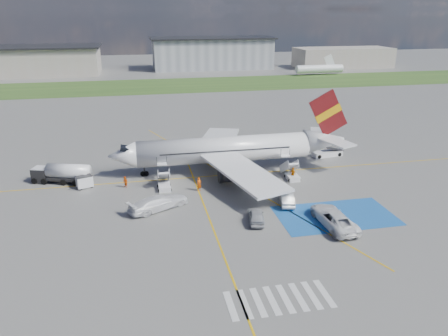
{
  "coord_description": "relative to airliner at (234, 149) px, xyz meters",
  "views": [
    {
      "loc": [
        -12.68,
        -47.54,
        23.35
      ],
      "look_at": [
        -1.69,
        5.68,
        3.5
      ],
      "focal_mm": 35.0,
      "sensor_mm": 36.0,
      "label": 1
    }
  ],
  "objects": [
    {
      "name": "crosswalk",
      "position": [
        -3.31,
        -32.0,
        -3.39
      ],
      "size": [
        9.0,
        4.0,
        0.01
      ],
      "color": "silver",
      "rests_on": "ground"
    },
    {
      "name": "terminal_west",
      "position": [
        -56.51,
        116.0,
        1.61
      ],
      "size": [
        60.0,
        22.0,
        10.0
      ],
      "primitive_type": "cube",
      "color": "#9F9689",
      "rests_on": "ground"
    },
    {
      "name": "van_white_b",
      "position": [
        -12.15,
        -11.83,
        -2.23
      ],
      "size": [
        6.37,
        4.83,
        2.32
      ],
      "primitive_type": "imported",
      "rotation": [
        0.0,
        0.0,
        2.04
      ],
      "color": "white",
      "rests_on": "ground"
    },
    {
      "name": "terminal_east",
      "position": [
        73.49,
        114.0,
        0.61
      ],
      "size": [
        40.0,
        16.0,
        8.0
      ],
      "primitive_type": "cube",
      "color": "#9F9689",
      "rests_on": "ground"
    },
    {
      "name": "taxiway_line_diag",
      "position": [
        -1.51,
        -2.0,
        -3.39
      ],
      "size": [
        20.71,
        56.45,
        0.01
      ],
      "primitive_type": "cube",
      "rotation": [
        0.0,
        0.0,
        0.35
      ],
      "color": "gold",
      "rests_on": "ground"
    },
    {
      "name": "staging_box",
      "position": [
        8.49,
        -18.0,
        -3.39
      ],
      "size": [
        14.0,
        8.0,
        0.01
      ],
      "primitive_type": "cube",
      "color": "#1B56A2",
      "rests_on": "ground"
    },
    {
      "name": "airliner",
      "position": [
        0.0,
        0.0,
        0.0
      ],
      "size": [
        36.81,
        32.95,
        11.92
      ],
      "color": "white",
      "rests_on": "ground"
    },
    {
      "name": "crew_fwd",
      "position": [
        -6.39,
        -7.12,
        -2.43
      ],
      "size": [
        0.84,
        0.73,
        1.93
      ],
      "primitive_type": "imported",
      "rotation": [
        0.0,
        0.0,
        0.46
      ],
      "color": "#DE550B",
      "rests_on": "ground"
    },
    {
      "name": "ground",
      "position": [
        -1.51,
        -14.0,
        -3.39
      ],
      "size": [
        400.0,
        400.0,
        0.0
      ],
      "primitive_type": "plane",
      "color": "#60605E",
      "rests_on": "ground"
    },
    {
      "name": "fuel_tanker",
      "position": [
        -25.04,
        -0.22,
        -2.21
      ],
      "size": [
        8.5,
        4.71,
        2.82
      ],
      "rotation": [
        0.0,
        0.0,
        -0.33
      ],
      "color": "black",
      "rests_on": "ground"
    },
    {
      "name": "crew_aft",
      "position": [
        7.53,
        -5.83,
        -2.46
      ],
      "size": [
        0.99,
        1.16,
        1.86
      ],
      "primitive_type": "imported",
      "rotation": [
        0.0,
        0.0,
        2.17
      ],
      "color": "orange",
      "rests_on": "ground"
    },
    {
      "name": "car_silver_a",
      "position": [
        -1.29,
        -17.63,
        -2.63
      ],
      "size": [
        2.6,
        4.71,
        1.52
      ],
      "primitive_type": "imported",
      "rotation": [
        0.0,
        0.0,
        2.95
      ],
      "color": "#A9ABB0",
      "rests_on": "ground"
    },
    {
      "name": "taxiway_line_cross",
      "position": [
        -6.51,
        -24.0,
        -3.39
      ],
      "size": [
        0.2,
        60.0,
        0.01
      ],
      "primitive_type": "cube",
      "color": "gold",
      "rests_on": "ground"
    },
    {
      "name": "terminal_centre",
      "position": [
        18.49,
        121.0,
        2.61
      ],
      "size": [
        48.0,
        18.0,
        12.0
      ],
      "primitive_type": "cube",
      "color": "gray",
      "rests_on": "ground"
    },
    {
      "name": "gpu_cart",
      "position": [
        -21.77,
        -2.85,
        -2.6
      ],
      "size": [
        2.44,
        1.98,
        1.76
      ],
      "rotation": [
        0.0,
        0.0,
        0.36
      ],
      "color": "white",
      "rests_on": "ground"
    },
    {
      "name": "grass_strip",
      "position": [
        -1.51,
        81.0,
        -3.39
      ],
      "size": [
        400.0,
        30.0,
        0.01
      ],
      "primitive_type": "cube",
      "color": "#2D4C1E",
      "rests_on": "ground"
    },
    {
      "name": "taxiway_line_main",
      "position": [
        -1.51,
        -2.0,
        -3.39
      ],
      "size": [
        120.0,
        0.2,
        0.01
      ],
      "primitive_type": "cube",
      "color": "gold",
      "rests_on": "ground"
    },
    {
      "name": "crew_nose",
      "position": [
        -16.24,
        -3.97,
        -2.58
      ],
      "size": [
        1.0,
        1.0,
        1.63
      ],
      "primitive_type": "imported",
      "rotation": [
        0.0,
        0.0,
        -0.8
      ],
      "color": "#F85D0D",
      "rests_on": "ground"
    },
    {
      "name": "van_white_a",
      "position": [
        7.18,
        -20.16,
        -2.21
      ],
      "size": [
        3.08,
        6.38,
        2.37
      ],
      "primitive_type": "imported",
      "rotation": [
        0.0,
        0.0,
        3.17
      ],
      "color": "white",
      "rests_on": "ground"
    },
    {
      "name": "belt_loader",
      "position": [
        17.01,
        3.34,
        -2.98
      ],
      "size": [
        5.63,
        2.59,
        1.64
      ],
      "rotation": [
        0.0,
        0.0,
        0.12
      ],
      "color": "white",
      "rests_on": "ground"
    },
    {
      "name": "airstairs_aft",
      "position": [
        7.49,
        -5.3,
        -2.77
      ],
      "size": [
        1.9,
        5.2,
        3.6
      ],
      "color": "white",
      "rests_on": "ground"
    },
    {
      "name": "airstairs_fwd",
      "position": [
        -11.01,
        -5.3,
        -2.77
      ],
      "size": [
        1.9,
        5.2,
        3.6
      ],
      "color": "white",
      "rests_on": "ground"
    },
    {
      "name": "car_silver_b",
      "position": [
        3.8,
        -13.65,
        -2.63
      ],
      "size": [
        2.55,
        4.89,
        1.53
      ],
      "primitive_type": "imported",
      "rotation": [
        0.0,
        0.0,
        2.93
      ],
      "color": "#A7AAAE",
      "rests_on": "ground"
    }
  ]
}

